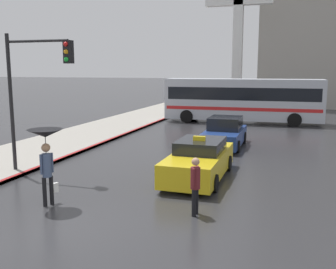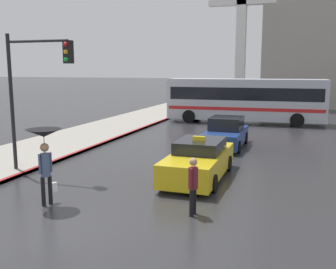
% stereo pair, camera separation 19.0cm
% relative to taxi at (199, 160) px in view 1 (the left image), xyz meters
% --- Properties ---
extents(ground_plane, '(300.00, 300.00, 0.00)m').
position_rel_taxi_xyz_m(ground_plane, '(-2.16, -5.73, -0.67)').
color(ground_plane, '#2D2D30').
extents(taxi, '(1.91, 4.67, 1.57)m').
position_rel_taxi_xyz_m(taxi, '(0.00, 0.00, 0.00)').
color(taxi, gold).
rests_on(taxi, ground_plane).
extents(sedan_red, '(1.91, 4.25, 1.52)m').
position_rel_taxi_xyz_m(sedan_red, '(-0.11, 6.22, 0.02)').
color(sedan_red, navy).
rests_on(sedan_red, ground_plane).
extents(city_bus, '(11.44, 2.98, 3.24)m').
position_rel_taxi_xyz_m(city_bus, '(-0.38, 15.69, 1.13)').
color(city_bus, '#B2B7C1').
rests_on(city_bus, ground_plane).
extents(pedestrian_with_umbrella, '(1.01, 1.01, 2.28)m').
position_rel_taxi_xyz_m(pedestrian_with_umbrella, '(-3.57, -4.22, 1.17)').
color(pedestrian_with_umbrella, black).
rests_on(pedestrian_with_umbrella, ground_plane).
extents(pedestrian_man, '(0.29, 0.42, 1.62)m').
position_rel_taxi_xyz_m(pedestrian_man, '(0.74, -3.67, 0.27)').
color(pedestrian_man, black).
rests_on(pedestrian_man, ground_plane).
extents(traffic_light, '(2.78, 0.38, 5.27)m').
position_rel_taxi_xyz_m(traffic_light, '(-5.91, -1.39, 2.97)').
color(traffic_light, black).
rests_on(traffic_light, ground_plane).
extents(monument_cross, '(6.36, 0.90, 14.45)m').
position_rel_taxi_xyz_m(monument_cross, '(-2.20, 25.46, 7.53)').
color(monument_cross, white).
rests_on(monument_cross, ground_plane).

